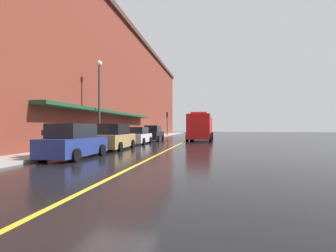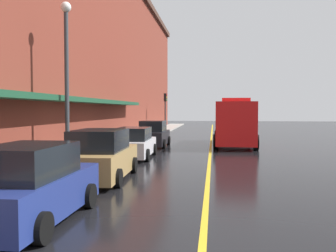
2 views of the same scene
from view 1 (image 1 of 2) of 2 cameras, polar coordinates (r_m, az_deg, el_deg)
name	(u,v)px [view 1 (image 1 of 2)]	position (r m, az deg, el deg)	size (l,w,h in m)	color
ground_plane	(189,139)	(32.93, 4.90, -3.12)	(112.00, 112.00, 0.00)	black
sidewalk_left	(144,138)	(34.10, -5.54, -2.89)	(2.40, 70.00, 0.15)	#9E9B93
lane_center_stripe	(189,139)	(32.93, 4.90, -3.11)	(0.16, 70.00, 0.01)	gold
brick_building_left	(89,85)	(36.58, -17.92, 9.04)	(14.32, 64.00, 15.09)	maroon
parked_car_0	(74,142)	(13.70, -21.08, -3.55)	(1.99, 4.30, 1.81)	navy
parked_car_1	(114,138)	(18.37, -12.51, -2.65)	(2.26, 4.73, 1.86)	#A5844C
parked_car_2	(138,136)	(24.11, -7.02, -2.31)	(2.11, 4.48, 1.65)	silver
parked_car_3	(153,134)	(29.85, -3.43, -1.77)	(1.99, 4.34, 1.84)	black
fire_truck	(201,127)	(30.65, 7.65, -0.34)	(3.05, 8.63, 3.34)	red
parking_meter_0	(82,136)	(17.14, -19.53, -2.16)	(0.14, 0.18, 1.33)	#4C4C51
parking_meter_1	(44,138)	(14.10, -27.01, -2.55)	(0.14, 0.18, 1.33)	#4C4C51
street_lamp_left	(99,93)	(20.92, -15.74, 7.35)	(0.44, 0.44, 6.94)	#33383D
traffic_light_near	(167,119)	(45.88, -0.17, 1.62)	(0.38, 0.36, 4.30)	#232326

